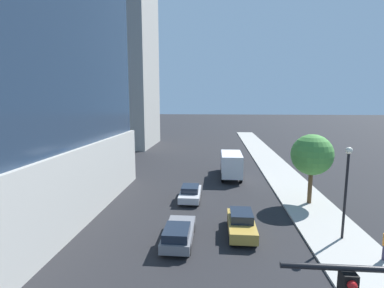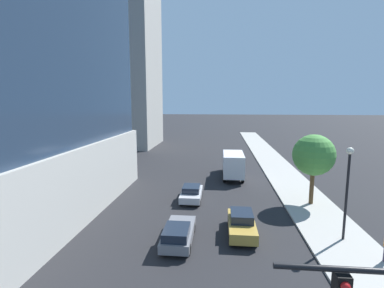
# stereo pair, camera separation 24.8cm
# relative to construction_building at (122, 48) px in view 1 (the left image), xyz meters

# --- Properties ---
(sidewalk) EXTENTS (4.42, 120.00, 0.15)m
(sidewalk) POSITION_rel_construction_building_xyz_m (26.99, -33.56, -19.31)
(sidewalk) COLOR #9E9B93
(sidewalk) RESTS_ON ground
(construction_building) EXTENTS (15.76, 15.04, 42.43)m
(construction_building) POSITION_rel_construction_building_xyz_m (0.00, 0.00, 0.00)
(construction_building) COLOR #9E9B93
(construction_building) RESTS_ON ground
(street_lamp) EXTENTS (0.44, 0.44, 6.03)m
(street_lamp) POSITION_rel_construction_building_xyz_m (27.23, -38.98, -15.31)
(street_lamp) COLOR black
(street_lamp) RESTS_ON sidewalk
(street_tree) EXTENTS (3.53, 3.53, 6.09)m
(street_tree) POSITION_rel_construction_building_xyz_m (27.16, -32.36, -14.94)
(street_tree) COLOR brown
(street_tree) RESTS_ON sidewalk
(car_gray) EXTENTS (1.81, 4.49, 1.40)m
(car_gray) POSITION_rel_construction_building_xyz_m (16.61, -40.38, -18.68)
(car_gray) COLOR slate
(car_gray) RESTS_ON ground
(car_gold) EXTENTS (1.78, 4.35, 1.55)m
(car_gold) POSITION_rel_construction_building_xyz_m (20.71, -38.64, -18.62)
(car_gold) COLOR #AD8938
(car_gold) RESTS_ON ground
(car_silver) EXTENTS (1.81, 4.06, 1.38)m
(car_silver) POSITION_rel_construction_building_xyz_m (16.61, -32.16, -18.71)
(car_silver) COLOR #B7B7BC
(car_silver) RESTS_ON ground
(box_truck) EXTENTS (2.33, 7.46, 3.07)m
(box_truck) POSITION_rel_construction_building_xyz_m (20.71, -23.64, -17.65)
(box_truck) COLOR #1E4799
(box_truck) RESTS_ON ground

